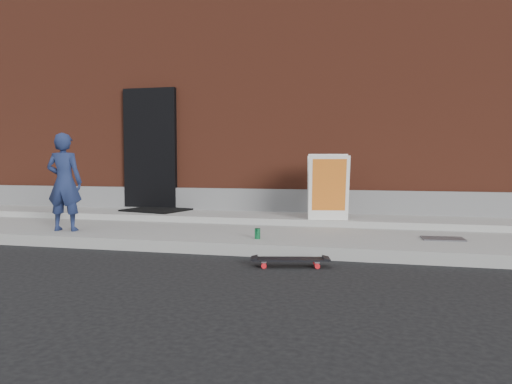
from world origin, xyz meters
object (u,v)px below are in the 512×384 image
(skateboard, at_px, (290,260))
(soda_can, at_px, (257,234))
(child, at_px, (64,182))
(pizza_sign, at_px, (328,187))

(skateboard, relative_size, soda_can, 6.30)
(skateboard, bearing_deg, child, 164.70)
(skateboard, bearing_deg, pizza_sign, 86.05)
(pizza_sign, relative_size, soda_can, 7.43)
(soda_can, bearing_deg, pizza_sign, 63.69)
(child, distance_m, skateboard, 3.68)
(child, distance_m, soda_can, 2.95)
(pizza_sign, xyz_separation_m, soda_can, (-0.75, -1.53, -0.54))
(skateboard, distance_m, soda_can, 1.08)
(child, relative_size, soda_can, 10.33)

